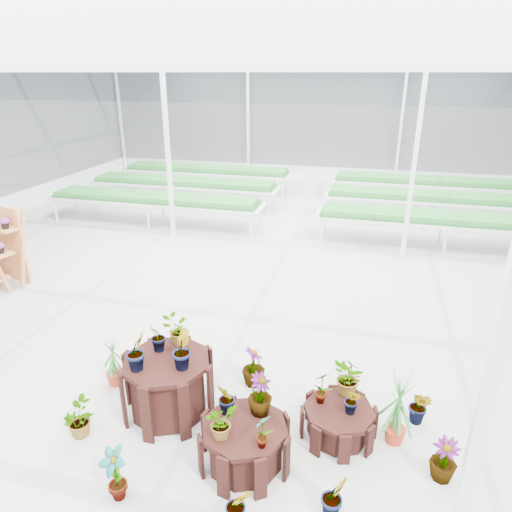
# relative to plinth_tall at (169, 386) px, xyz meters

# --- Properties ---
(ground_plane) EXTENTS (24.00, 24.00, 0.00)m
(ground_plane) POSITION_rel_plinth_tall_xyz_m (0.22, 2.40, -0.40)
(ground_plane) COLOR gray
(ground_plane) RESTS_ON ground
(greenhouse_shell) EXTENTS (18.00, 24.00, 4.50)m
(greenhouse_shell) POSITION_rel_plinth_tall_xyz_m (0.22, 2.40, 1.85)
(greenhouse_shell) COLOR white
(greenhouse_shell) RESTS_ON ground
(steel_frame) EXTENTS (18.00, 24.00, 4.50)m
(steel_frame) POSITION_rel_plinth_tall_xyz_m (0.22, 2.40, 1.85)
(steel_frame) COLOR silver
(steel_frame) RESTS_ON ground
(nursery_benches) EXTENTS (16.00, 7.00, 0.84)m
(nursery_benches) POSITION_rel_plinth_tall_xyz_m (0.22, 9.60, 0.02)
(nursery_benches) COLOR silver
(nursery_benches) RESTS_ON ground
(plinth_tall) EXTENTS (1.22, 1.22, 0.80)m
(plinth_tall) POSITION_rel_plinth_tall_xyz_m (0.00, 0.00, 0.00)
(plinth_tall) COLOR black
(plinth_tall) RESTS_ON ground
(plinth_mid) EXTENTS (1.19, 1.19, 0.54)m
(plinth_mid) POSITION_rel_plinth_tall_xyz_m (1.20, -0.60, -0.13)
(plinth_mid) COLOR black
(plinth_mid) RESTS_ON ground
(plinth_low) EXTENTS (1.09, 1.09, 0.40)m
(plinth_low) POSITION_rel_plinth_tall_xyz_m (2.20, 0.10, -0.20)
(plinth_low) COLOR black
(plinth_low) RESTS_ON ground
(nursery_plants) EXTENTS (4.78, 2.75, 1.32)m
(nursery_plants) POSITION_rel_plinth_tall_xyz_m (0.99, 0.04, 0.12)
(nursery_plants) COLOR #2A772E
(nursery_plants) RESTS_ON ground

